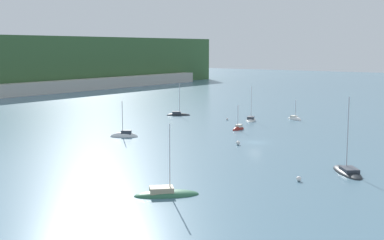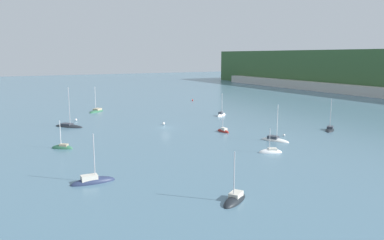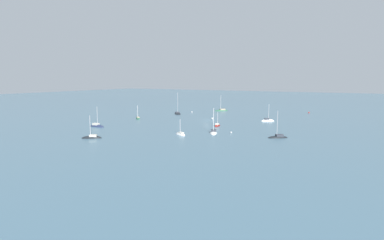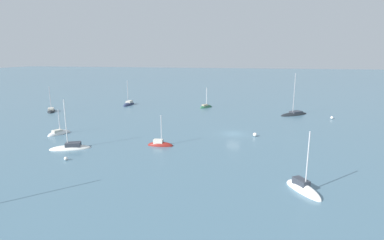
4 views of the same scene
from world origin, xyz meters
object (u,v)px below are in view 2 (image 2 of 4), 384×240
object	(u,v)px
sailboat_9	(223,131)
sailboat_7	(221,116)
mooring_buoy_1	(284,135)
mooring_buoy_3	(164,124)
sailboat_3	(271,152)
mooring_buoy_0	(193,100)
sailboat_0	(97,111)
sailboat_4	(330,130)
sailboat_1	(235,200)
sailboat_2	(93,182)
sailboat_6	(62,148)
sailboat_5	(69,126)
sailboat_8	(275,140)
mooring_buoy_2	(76,120)

from	to	relation	value
sailboat_9	sailboat_7	bearing A→B (deg)	-35.23
mooring_buoy_1	mooring_buoy_3	world-z (taller)	mooring_buoy_3
sailboat_3	mooring_buoy_0	bearing A→B (deg)	-83.16
sailboat_9	mooring_buoy_3	distance (m)	18.80
sailboat_0	sailboat_4	size ratio (longest dim) A/B	1.05
sailboat_1	sailboat_3	size ratio (longest dim) A/B	1.32
sailboat_2	sailboat_6	distance (m)	24.67
sailboat_1	sailboat_5	size ratio (longest dim) A/B	0.67
sailboat_6	sailboat_3	bearing A→B (deg)	-175.25
sailboat_7	sailboat_2	bearing A→B (deg)	-173.01
sailboat_8	mooring_buoy_2	distance (m)	60.15
sailboat_4	mooring_buoy_0	world-z (taller)	sailboat_4
mooring_buoy_1	mooring_buoy_2	size ratio (longest dim) A/B	0.81
sailboat_2	mooring_buoy_1	world-z (taller)	sailboat_2
sailboat_0	sailboat_5	bearing A→B (deg)	15.69
mooring_buoy_1	mooring_buoy_2	world-z (taller)	mooring_buoy_2
sailboat_3	mooring_buoy_3	distance (m)	38.93
sailboat_7	mooring_buoy_2	world-z (taller)	sailboat_7
sailboat_0	sailboat_9	bearing A→B (deg)	66.86
sailboat_8	sailboat_2	bearing A→B (deg)	-101.89
mooring_buoy_0	mooring_buoy_3	distance (m)	57.37
sailboat_0	mooring_buoy_0	distance (m)	46.11
sailboat_7	sailboat_6	bearing A→B (deg)	167.53
sailboat_3	sailboat_5	distance (m)	57.23
sailboat_5	sailboat_7	xyz separation A→B (m)	(3.97, 47.36, 0.02)
sailboat_4	sailboat_6	size ratio (longest dim) A/B	1.31
sailboat_1	sailboat_6	size ratio (longest dim) A/B	1.13
mooring_buoy_0	sailboat_1	bearing A→B (deg)	-25.31
sailboat_4	mooring_buoy_3	world-z (taller)	sailboat_4
sailboat_9	mooring_buoy_1	bearing A→B (deg)	-142.26
sailboat_1	sailboat_4	size ratio (longest dim) A/B	0.86
sailboat_4	mooring_buoy_1	distance (m)	15.46
sailboat_3	mooring_buoy_1	bearing A→B (deg)	-116.03
sailboat_7	mooring_buoy_2	xyz separation A→B (m)	(-12.51, -43.74, 0.23)
sailboat_3	sailboat_6	size ratio (longest dim) A/B	0.85
sailboat_1	sailboat_8	xyz separation A→B (m)	(-25.66, 28.92, 0.02)
sailboat_0	sailboat_8	size ratio (longest dim) A/B	1.05
sailboat_8	sailboat_9	world-z (taller)	sailboat_8
sailboat_9	mooring_buoy_1	xyz separation A→B (m)	(11.52, 10.17, 0.17)
sailboat_0	sailboat_4	xyz separation A→B (m)	(62.10, 45.77, 0.02)
sailboat_7	sailboat_9	size ratio (longest dim) A/B	1.34
sailboat_3	sailboat_9	xyz separation A→B (m)	(-22.22, 2.96, 0.04)
sailboat_6	sailboat_9	distance (m)	39.63
sailboat_1	sailboat_7	xyz separation A→B (m)	(-61.87, 37.40, 0.02)
sailboat_5	sailboat_7	world-z (taller)	sailboat_5
sailboat_4	mooring_buoy_0	bearing A→B (deg)	-124.65
sailboat_0	mooring_buoy_1	distance (m)	68.91
sailboat_2	sailboat_6	size ratio (longest dim) A/B	1.25
sailboat_2	mooring_buoy_2	world-z (taller)	sailboat_2
sailboat_1	mooring_buoy_3	distance (m)	57.83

